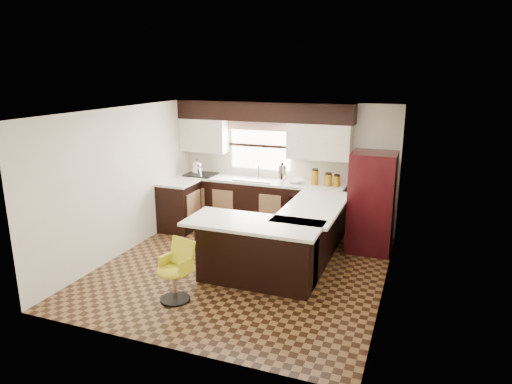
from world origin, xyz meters
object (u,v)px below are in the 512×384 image
at_px(refrigerator, 372,202).
at_px(bar_chair, 174,272).
at_px(peninsula_long, 310,235).
at_px(peninsula_return, 257,253).

bearing_deg(refrigerator, bar_chair, -128.77).
height_order(refrigerator, bar_chair, refrigerator).
relative_size(peninsula_long, peninsula_return, 1.18).
bearing_deg(refrigerator, peninsula_long, -133.77).
xyz_separation_m(peninsula_long, refrigerator, (0.82, 0.86, 0.39)).
distance_m(peninsula_return, refrigerator, 2.31).
bearing_deg(peninsula_long, bar_chair, -126.19).
bearing_deg(peninsula_return, bar_chair, -133.41).
xyz_separation_m(peninsula_long, peninsula_return, (-0.53, -0.97, 0.00)).
distance_m(peninsula_long, peninsula_return, 1.11).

